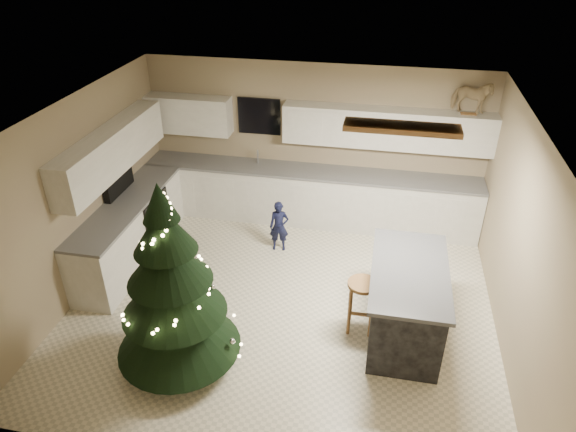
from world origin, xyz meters
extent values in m
plane|color=beige|center=(0.00, 0.00, 0.00)|extent=(5.50, 5.50, 0.00)
cube|color=tan|center=(0.00, 2.50, 1.30)|extent=(5.50, 0.02, 2.60)
cube|color=tan|center=(0.00, -2.50, 1.30)|extent=(5.50, 0.02, 2.60)
cube|color=tan|center=(-2.75, 0.00, 1.30)|extent=(0.02, 5.00, 2.60)
cube|color=tan|center=(2.75, 0.00, 1.30)|extent=(0.02, 5.00, 2.60)
cube|color=silver|center=(0.00, 0.00, 2.60)|extent=(5.50, 5.00, 0.02)
cube|color=brown|center=(1.30, 0.10, 2.55)|extent=(1.25, 0.32, 0.06)
cube|color=white|center=(1.30, 0.10, 2.52)|extent=(1.15, 0.24, 0.02)
cube|color=silver|center=(0.00, 2.20, 0.45)|extent=(5.48, 0.60, 0.90)
cube|color=silver|center=(-2.45, 0.60, 0.45)|extent=(0.60, 2.60, 0.90)
cube|color=slate|center=(0.00, 2.19, 0.92)|extent=(5.48, 0.62, 0.04)
cube|color=slate|center=(-2.44, 0.60, 0.92)|extent=(0.62, 2.60, 0.04)
cube|color=silver|center=(-2.05, 2.33, 1.70)|extent=(1.40, 0.35, 0.60)
cube|color=silver|center=(1.15, 2.33, 1.70)|extent=(3.20, 0.35, 0.60)
cube|color=silver|center=(-2.58, 0.72, 1.70)|extent=(0.35, 2.60, 0.60)
cube|color=black|center=(-0.90, 2.47, 1.70)|extent=(0.70, 0.04, 0.60)
cube|color=#99999E|center=(-0.90, 2.20, 0.90)|extent=(0.55, 0.40, 0.06)
cylinder|color=#99999E|center=(-0.90, 2.30, 1.06)|extent=(0.03, 0.03, 0.24)
cube|color=black|center=(-2.43, 0.90, 0.45)|extent=(0.64, 0.75, 0.90)
cube|color=black|center=(-2.68, 0.90, 1.05)|extent=(0.10, 0.75, 0.30)
cube|color=black|center=(1.58, -0.25, 0.45)|extent=(0.80, 1.60, 0.90)
cube|color=#343434|center=(1.58, -0.25, 0.93)|extent=(0.90, 1.70, 0.05)
cylinder|color=brown|center=(1.05, -0.30, 0.69)|extent=(0.37, 0.37, 0.04)
cylinder|color=brown|center=(0.92, -0.43, 0.34)|extent=(0.04, 0.04, 0.67)
cylinder|color=brown|center=(1.18, -0.43, 0.34)|extent=(0.04, 0.04, 0.67)
cylinder|color=brown|center=(0.92, -0.17, 0.34)|extent=(0.04, 0.04, 0.67)
cylinder|color=brown|center=(1.18, -0.17, 0.34)|extent=(0.04, 0.04, 0.67)
cube|color=brown|center=(1.05, -0.30, 0.22)|extent=(0.29, 0.03, 0.03)
cylinder|color=#3F2816|center=(-0.96, -1.24, 0.16)|extent=(0.12, 0.12, 0.31)
cone|color=black|center=(-0.96, -1.24, 0.57)|extent=(1.41, 1.41, 0.72)
cone|color=black|center=(-0.96, -1.24, 1.04)|extent=(1.16, 1.16, 0.62)
cone|color=black|center=(-0.96, -1.24, 1.45)|extent=(0.91, 0.91, 0.57)
cone|color=black|center=(-0.96, -1.24, 1.81)|extent=(0.66, 0.66, 0.52)
cone|color=black|center=(-0.96, -1.24, 2.12)|extent=(0.37, 0.37, 0.41)
sphere|color=#FFD88C|center=(-0.22, -1.24, 0.26)|extent=(0.04, 0.04, 0.04)
sphere|color=#FFD88C|center=(-0.27, -1.03, 0.30)|extent=(0.04, 0.04, 0.04)
sphere|color=#FFD88C|center=(-0.37, -0.85, 0.34)|extent=(0.04, 0.04, 0.04)
sphere|color=#FFD88C|center=(-0.52, -0.71, 0.38)|extent=(0.04, 0.04, 0.04)
sphere|color=#FFD88C|center=(-0.71, -0.62, 0.43)|extent=(0.04, 0.04, 0.04)
sphere|color=#FFD88C|center=(-0.90, -0.58, 0.47)|extent=(0.04, 0.04, 0.04)
sphere|color=#FFD88C|center=(-1.10, -0.61, 0.51)|extent=(0.04, 0.04, 0.04)
sphere|color=#FFD88C|center=(-1.27, -0.69, 0.55)|extent=(0.04, 0.04, 0.04)
sphere|color=#FFD88C|center=(-1.41, -0.82, 0.59)|extent=(0.04, 0.04, 0.04)
sphere|color=#FFD88C|center=(-1.50, -0.98, 0.64)|extent=(0.04, 0.04, 0.04)
sphere|color=#FFD88C|center=(-1.54, -1.15, 0.68)|extent=(0.04, 0.04, 0.04)
sphere|color=#FFD88C|center=(-1.53, -1.32, 0.72)|extent=(0.04, 0.04, 0.04)
sphere|color=#FFD88C|center=(-1.47, -1.48, 0.76)|extent=(0.04, 0.04, 0.04)
sphere|color=#FFD88C|center=(-1.36, -1.61, 0.80)|extent=(0.04, 0.04, 0.04)
sphere|color=#FFD88C|center=(-1.23, -1.70, 0.84)|extent=(0.04, 0.04, 0.04)
sphere|color=#FFD88C|center=(-1.08, -1.75, 0.89)|extent=(0.04, 0.04, 0.04)
sphere|color=#FFD88C|center=(-0.93, -1.75, 0.93)|extent=(0.04, 0.04, 0.04)
sphere|color=#FFD88C|center=(-0.79, -1.70, 0.97)|extent=(0.04, 0.04, 0.04)
sphere|color=#FFD88C|center=(-0.67, -1.62, 1.01)|extent=(0.04, 0.04, 0.04)
sphere|color=#FFD88C|center=(-0.59, -1.51, 1.05)|extent=(0.04, 0.04, 0.04)
sphere|color=#FFD88C|center=(-0.54, -1.39, 1.10)|extent=(0.04, 0.04, 0.04)
sphere|color=#FFD88C|center=(-0.53, -1.26, 1.14)|extent=(0.04, 0.04, 0.04)
sphere|color=#FFD88C|center=(-0.56, -1.13, 1.18)|extent=(0.04, 0.04, 0.04)
sphere|color=#FFD88C|center=(-0.62, -1.03, 1.22)|extent=(0.04, 0.04, 0.04)
sphere|color=#FFD88C|center=(-0.71, -0.95, 1.26)|extent=(0.04, 0.04, 0.04)
sphere|color=#FFD88C|center=(-0.81, -0.90, 1.31)|extent=(0.04, 0.04, 0.04)
sphere|color=#FFD88C|center=(-0.92, -0.89, 1.35)|extent=(0.04, 0.04, 0.04)
sphere|color=#FFD88C|center=(-1.02, -0.91, 1.39)|extent=(0.04, 0.04, 0.04)
sphere|color=#FFD88C|center=(-1.11, -0.95, 1.43)|extent=(0.04, 0.04, 0.04)
sphere|color=#FFD88C|center=(-1.18, -1.02, 1.47)|extent=(0.04, 0.04, 0.04)
sphere|color=#FFD88C|center=(-1.22, -1.10, 1.51)|extent=(0.04, 0.04, 0.04)
sphere|color=#FFD88C|center=(-1.24, -1.19, 1.56)|extent=(0.04, 0.04, 0.04)
sphere|color=#FFD88C|center=(-1.23, -1.27, 1.60)|extent=(0.04, 0.04, 0.04)
sphere|color=#FFD88C|center=(-1.19, -1.35, 1.64)|extent=(0.04, 0.04, 0.04)
sphere|color=#FFD88C|center=(-1.14, -1.40, 1.68)|extent=(0.04, 0.04, 0.04)
sphere|color=#FFD88C|center=(-1.08, -1.44, 1.72)|extent=(0.04, 0.04, 0.04)
sphere|color=#FFD88C|center=(-1.02, -1.45, 1.77)|extent=(0.04, 0.04, 0.04)
sphere|color=#FFD88C|center=(-0.95, -1.44, 1.81)|extent=(0.04, 0.04, 0.04)
sphere|color=#FFD88C|center=(-0.90, -1.42, 1.85)|extent=(0.04, 0.04, 0.04)
sphere|color=#FFD88C|center=(-0.86, -1.38, 1.89)|extent=(0.04, 0.04, 0.04)
sphere|color=#FFD88C|center=(-0.84, -1.34, 1.93)|extent=(0.04, 0.04, 0.04)
sphere|color=#FFD88C|center=(-0.83, -1.29, 1.98)|extent=(0.04, 0.04, 0.04)
sphere|color=#FFD88C|center=(-0.83, -1.25, 2.02)|extent=(0.04, 0.04, 0.04)
sphere|color=#FFD88C|center=(-0.85, -1.22, 2.06)|extent=(0.04, 0.04, 0.04)
sphere|color=#FFD88C|center=(-0.88, -1.20, 2.10)|extent=(0.04, 0.04, 0.04)
sphere|color=#FFD88C|center=(-0.90, -1.18, 2.14)|extent=(0.04, 0.04, 0.04)
sphere|color=#FFD88C|center=(-0.93, -1.18, 2.18)|extent=(0.04, 0.04, 0.04)
sphere|color=silver|center=(-0.33, -1.24, 0.40)|extent=(0.07, 0.07, 0.07)
sphere|color=silver|center=(-1.29, -0.78, 0.56)|extent=(0.07, 0.07, 0.07)
sphere|color=silver|center=(-1.12, -1.73, 0.73)|extent=(0.07, 0.07, 0.07)
sphere|color=silver|center=(-0.53, -1.10, 0.90)|extent=(0.07, 0.07, 0.07)
sphere|color=silver|center=(-1.28, -1.02, 1.07)|extent=(0.07, 0.07, 0.07)
sphere|color=silver|center=(-0.96, -1.58, 1.24)|extent=(0.07, 0.07, 0.07)
sphere|color=silver|center=(-0.74, -1.08, 1.41)|extent=(0.07, 0.07, 0.07)
sphere|color=silver|center=(-1.16, -1.18, 1.58)|extent=(0.07, 0.07, 0.07)
sphere|color=silver|center=(-0.91, -1.39, 1.75)|extent=(0.07, 0.07, 0.07)
sphere|color=silver|center=(-0.91, -1.17, 1.92)|extent=(0.07, 0.07, 0.07)
sphere|color=silver|center=(-0.99, -1.24, 2.09)|extent=(0.07, 0.07, 0.07)
imported|color=black|center=(-0.32, 1.25, 0.41)|extent=(0.32, 0.24, 0.81)
cube|color=brown|center=(2.30, 2.29, 2.01)|extent=(0.23, 0.02, 0.02)
cube|color=brown|center=(2.30, 2.36, 2.01)|extent=(0.23, 0.02, 0.02)
imported|color=#D5B289|center=(2.30, 2.33, 2.26)|extent=(0.61, 0.37, 0.48)
camera|label=1|loc=(1.12, -5.27, 4.54)|focal=32.00mm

